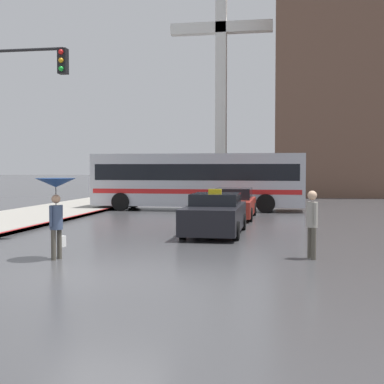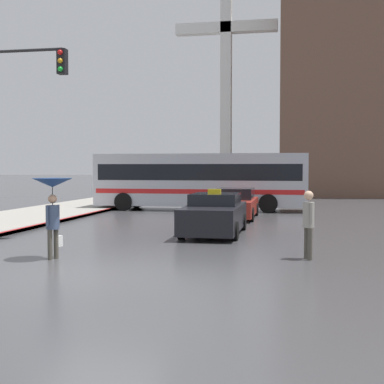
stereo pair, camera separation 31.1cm
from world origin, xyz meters
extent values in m
plane|color=#424244|center=(0.00, 0.00, 0.00)|extent=(300.00, 300.00, 0.00)
cube|color=black|center=(1.39, 7.30, 0.58)|extent=(1.80, 4.61, 0.83)
cube|color=black|center=(1.39, 7.53, 1.20)|extent=(1.58, 2.07, 0.39)
cylinder|color=black|center=(2.24, 5.88, 0.30)|extent=(0.20, 0.60, 0.60)
cylinder|color=black|center=(0.53, 5.88, 0.30)|extent=(0.20, 0.60, 0.60)
cylinder|color=black|center=(2.24, 8.73, 0.30)|extent=(0.20, 0.60, 0.60)
cylinder|color=black|center=(0.53, 8.73, 0.30)|extent=(0.20, 0.60, 0.60)
cube|color=yellow|center=(1.39, 7.30, 1.47)|extent=(0.44, 0.16, 0.16)
cube|color=#A52D23|center=(1.46, 13.27, 0.51)|extent=(1.80, 4.78, 0.69)
cube|color=black|center=(1.46, 13.51, 1.10)|extent=(1.58, 2.15, 0.50)
cylinder|color=black|center=(2.31, 11.79, 0.30)|extent=(0.20, 0.60, 0.60)
cylinder|color=black|center=(0.60, 11.79, 0.30)|extent=(0.20, 0.60, 0.60)
cylinder|color=black|center=(2.31, 14.76, 0.30)|extent=(0.20, 0.60, 0.60)
cylinder|color=black|center=(0.60, 14.76, 0.30)|extent=(0.20, 0.60, 0.60)
cube|color=#B2B7C1|center=(-0.84, 17.51, 1.64)|extent=(11.27, 2.52, 2.75)
cube|color=black|center=(-0.84, 17.51, 2.05)|extent=(10.71, 2.54, 0.85)
cube|color=red|center=(-0.84, 17.51, 1.06)|extent=(10.93, 2.55, 0.24)
cylinder|color=black|center=(-4.79, 16.32, 0.48)|extent=(0.96, 0.28, 0.96)
cylinder|color=black|center=(-4.78, 18.72, 0.48)|extent=(0.96, 0.28, 0.96)
cylinder|color=black|center=(2.82, 16.30, 0.48)|extent=(0.96, 0.28, 0.96)
cylinder|color=black|center=(2.82, 18.70, 0.48)|extent=(0.96, 0.28, 0.96)
cylinder|color=#4C473D|center=(-1.88, 1.49, 0.38)|extent=(0.15, 0.15, 0.75)
cylinder|color=#4C473D|center=(-1.82, 1.70, 0.38)|extent=(0.15, 0.15, 0.75)
cylinder|color=#3D4C6B|center=(-1.85, 1.60, 1.05)|extent=(0.40, 0.40, 0.60)
sphere|color=tan|center=(-1.85, 1.60, 1.51)|extent=(0.22, 0.22, 0.22)
cylinder|color=#3D4C6B|center=(-1.91, 1.40, 1.10)|extent=(0.09, 0.09, 0.51)
cylinder|color=#3D4C6B|center=(-1.80, 1.79, 1.10)|extent=(0.09, 0.09, 0.51)
cone|color=navy|center=(-1.85, 1.60, 1.91)|extent=(1.00, 1.00, 0.22)
cylinder|color=black|center=(-1.85, 1.60, 1.58)|extent=(0.02, 0.02, 0.66)
cube|color=white|center=(-1.82, 1.88, 0.41)|extent=(0.15, 0.20, 0.28)
cylinder|color=#4C473D|center=(4.37, 2.85, 0.40)|extent=(0.16, 0.16, 0.80)
cylinder|color=#4C473D|center=(4.45, 2.64, 0.40)|extent=(0.16, 0.16, 0.80)
cylinder|color=gray|center=(4.41, 2.74, 1.11)|extent=(0.37, 0.37, 0.63)
sphere|color=#DBAD89|center=(4.41, 2.74, 1.60)|extent=(0.23, 0.23, 0.23)
cylinder|color=gray|center=(4.34, 2.91, 1.16)|extent=(0.09, 0.09, 0.54)
cylinder|color=gray|center=(4.47, 2.57, 1.16)|extent=(0.09, 0.09, 0.54)
cylinder|color=black|center=(-4.58, 5.27, 6.05)|extent=(2.75, 0.10, 0.10)
cube|color=black|center=(-3.20, 5.27, 5.65)|extent=(0.28, 0.28, 0.80)
sphere|color=red|center=(-3.20, 5.11, 5.91)|extent=(0.16, 0.16, 0.16)
sphere|color=orange|center=(-3.20, 5.11, 5.65)|extent=(0.16, 0.16, 0.16)
sphere|color=green|center=(-3.20, 5.11, 5.39)|extent=(0.16, 0.16, 0.16)
cube|color=brown|center=(9.56, 36.87, 12.16)|extent=(13.06, 12.62, 24.33)
cube|color=white|center=(-1.57, 34.45, 9.76)|extent=(0.90, 0.90, 19.51)
cube|color=white|center=(-1.57, 34.45, 14.05)|extent=(8.59, 0.90, 0.90)
camera|label=1|loc=(3.70, -10.83, 2.28)|focal=50.00mm
camera|label=2|loc=(4.01, -10.78, 2.28)|focal=50.00mm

